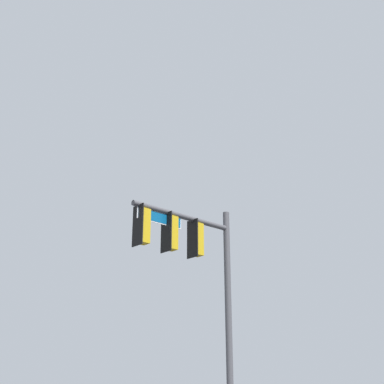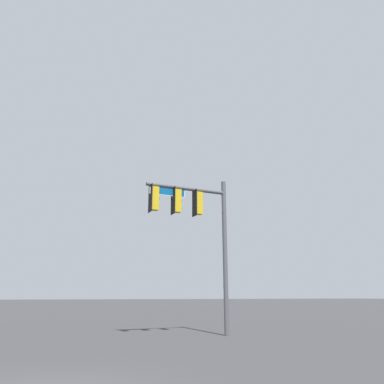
% 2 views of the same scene
% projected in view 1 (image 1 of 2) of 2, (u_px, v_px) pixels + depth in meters
% --- Properties ---
extents(signal_pole_near, '(4.19, 0.64, 7.38)m').
position_uv_depth(signal_pole_near, '(194.00, 262.00, 17.44)').
color(signal_pole_near, '#47474C').
rests_on(signal_pole_near, ground_plane).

